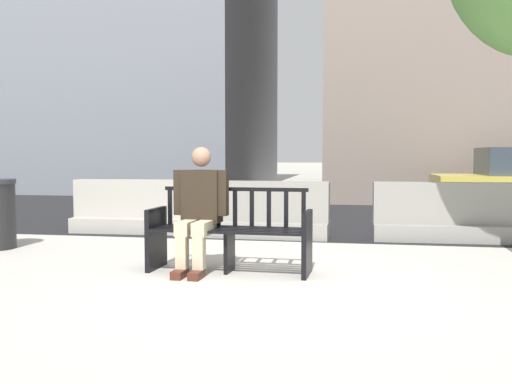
# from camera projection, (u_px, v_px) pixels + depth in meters

# --- Properties ---
(ground_plane) EXTENTS (200.00, 200.00, 0.00)m
(ground_plane) POSITION_uv_depth(u_px,v_px,m) (287.00, 285.00, 5.40)
(ground_plane) COLOR #B7B2A8
(street_asphalt) EXTENTS (120.00, 12.00, 0.01)m
(street_asphalt) POSITION_uv_depth(u_px,v_px,m) (334.00, 206.00, 13.93)
(street_asphalt) COLOR black
(street_asphalt) RESTS_ON ground
(street_bench) EXTENTS (1.70, 0.58, 0.88)m
(street_bench) POSITION_uv_depth(u_px,v_px,m) (230.00, 234.00, 6.00)
(street_bench) COLOR black
(street_bench) RESTS_ON ground
(seated_person) EXTENTS (0.58, 0.73, 1.31)m
(seated_person) POSITION_uv_depth(u_px,v_px,m) (199.00, 206.00, 6.00)
(seated_person) COLOR #2D2319
(seated_person) RESTS_ON ground
(jersey_barrier_centre) EXTENTS (2.01, 0.72, 0.84)m
(jersey_barrier_centre) POSITION_uv_depth(u_px,v_px,m) (263.00, 214.00, 8.58)
(jersey_barrier_centre) COLOR gray
(jersey_barrier_centre) RESTS_ON ground
(jersey_barrier_left) EXTENTS (2.03, 0.76, 0.84)m
(jersey_barrier_left) POSITION_uv_depth(u_px,v_px,m) (137.00, 211.00, 9.12)
(jersey_barrier_left) COLOR #ADA89E
(jersey_barrier_left) RESTS_ON ground
(jersey_barrier_right) EXTENTS (2.03, 0.76, 0.84)m
(jersey_barrier_right) POSITION_uv_depth(u_px,v_px,m) (444.00, 217.00, 8.21)
(jersey_barrier_right) COLOR gray
(jersey_barrier_right) RESTS_ON ground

